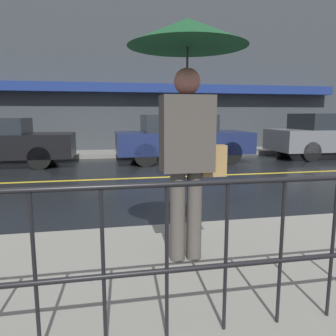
{
  "coord_description": "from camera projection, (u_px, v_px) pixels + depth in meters",
  "views": [
    {
      "loc": [
        -1.52,
        -7.96,
        1.55
      ],
      "look_at": [
        -0.48,
        -2.62,
        0.67
      ],
      "focal_mm": 35.0,
      "sensor_mm": 36.0,
      "label": 1
    }
  ],
  "objects": [
    {
      "name": "railing_foreground",
      "position": [
        334.0,
        229.0,
        2.23
      ],
      "size": [
        12.0,
        0.04,
        1.02
      ],
      "color": "black",
      "rests_on": "sidewalk_near"
    },
    {
      "name": "pedestrian",
      "position": [
        188.0,
        76.0,
        2.97
      ],
      "size": [
        1.08,
        1.08,
        2.26
      ],
      "rotation": [
        0.0,
        0.0,
        3.14
      ],
      "color": "#4C4742",
      "rests_on": "sidewalk_near"
    },
    {
      "name": "ground_plane",
      "position": [
        167.0,
        177.0,
        8.24
      ],
      "size": [
        80.0,
        80.0,
        0.0
      ],
      "primitive_type": "plane",
      "color": "black"
    },
    {
      "name": "car_grey",
      "position": [
        332.0,
        135.0,
        11.96
      ],
      "size": [
        4.61,
        1.84,
        1.6
      ],
      "color": "slate",
      "rests_on": "ground_plane"
    },
    {
      "name": "building_storefront",
      "position": [
        140.0,
        73.0,
        13.3
      ],
      "size": [
        28.0,
        0.85,
        6.53
      ],
      "color": "#383D42",
      "rests_on": "ground_plane"
    },
    {
      "name": "car_navy",
      "position": [
        181.0,
        138.0,
        10.89
      ],
      "size": [
        4.39,
        1.93,
        1.55
      ],
      "color": "#19234C",
      "rests_on": "ground_plane"
    },
    {
      "name": "lane_marking",
      "position": [
        167.0,
        177.0,
        8.24
      ],
      "size": [
        25.2,
        0.12,
        0.01
      ],
      "color": "gold",
      "rests_on": "ground_plane"
    },
    {
      "name": "sidewalk_far",
      "position": [
        144.0,
        153.0,
        12.86
      ],
      "size": [
        28.0,
        1.7,
        0.14
      ],
      "color": "gray",
      "rests_on": "ground_plane"
    },
    {
      "name": "sidewalk_near",
      "position": [
        263.0,
        265.0,
        3.27
      ],
      "size": [
        28.0,
        2.4,
        0.14
      ],
      "color": "gray",
      "rests_on": "ground_plane"
    }
  ]
}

